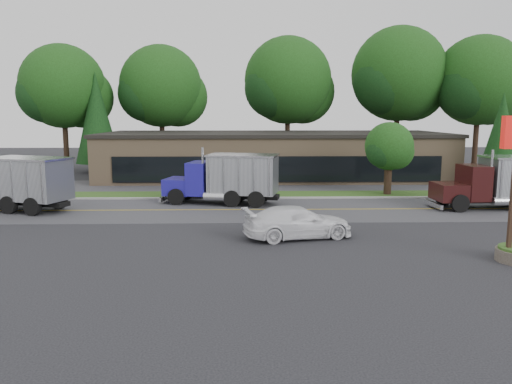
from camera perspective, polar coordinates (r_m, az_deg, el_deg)
The scene contains 19 objects.
ground at distance 22.95m, azimuth 0.84°, elevation -6.30°, with size 140.00×140.00×0.00m, color #34343A.
road at distance 31.72m, azimuth 0.22°, elevation -2.05°, with size 60.00×8.00×0.02m, color #535358.
center_line at distance 31.72m, azimuth 0.22°, elevation -2.05°, with size 60.00×0.12×0.01m, color gold.
curb at distance 35.85m, azimuth 0.03°, elevation -0.78°, with size 60.00×0.30×0.12m, color #9E9E99.
grass_verge at distance 37.63m, azimuth -0.03°, elevation -0.32°, with size 60.00×3.40×0.03m, color #2B4C1A.
far_parking at distance 42.57m, azimuth -0.19°, elevation 0.75°, with size 60.00×7.00×0.02m, color #535358.
strip_mall at distance 48.39m, azimuth 2.04°, elevation 4.10°, with size 32.00×12.00×4.00m, color #9B7E5F.
tree_far_a at distance 57.53m, azimuth -21.03°, elevation 10.78°, with size 9.36×8.81×13.35m.
tree_far_b at distance 57.03m, azimuth -10.65°, elevation 11.37°, with size 9.51×8.95×13.56m.
tree_far_c at distance 56.58m, azimuth 3.81°, elevation 12.14°, with size 10.18×9.58×14.52m.
tree_far_d at distance 57.96m, azimuth 16.11°, elevation 12.34°, with size 10.85×10.21×15.47m.
tree_far_e at distance 58.92m, azimuth 24.24°, elevation 11.10°, with size 10.00×9.41×14.26m.
evergreen_left at distance 54.29m, azimuth -17.74°, elevation 8.09°, with size 4.54×4.54×10.33m.
evergreen_right at distance 45.27m, azimuth 26.22°, elevation 5.76°, with size 3.42×3.42×7.78m.
tree_verge at distance 38.84m, azimuth 15.02°, elevation 4.81°, with size 3.82×3.60×5.46m.
dump_truck_red at distance 34.88m, azimuth -25.97°, elevation 1.05°, with size 8.79×5.22×3.36m.
dump_truck_blue at distance 33.63m, azimuth -3.26°, elevation 1.67°, with size 8.02×4.15×3.36m.
dump_truck_maroon at distance 35.73m, azimuth 26.55°, elevation 1.17°, with size 8.22×2.94×3.36m.
rally_car at distance 24.56m, azimuth 4.80°, elevation -3.46°, with size 2.18×5.35×1.55m, color white.
Camera 1 is at (-0.86, -22.14, 6.00)m, focal length 35.00 mm.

